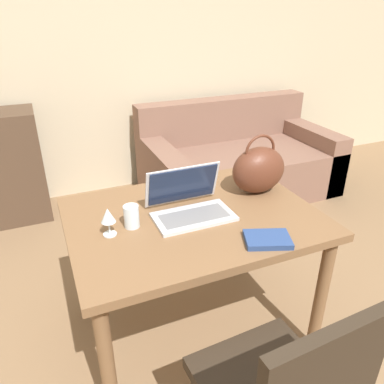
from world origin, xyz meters
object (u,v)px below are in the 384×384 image
handbag (259,169)px  couch (237,163)px  drinking_glass (131,216)px  laptop (188,201)px  wine_glass (108,217)px

handbag → couch: bearing=63.8°
couch → drinking_glass: size_ratio=16.84×
laptop → handbag: bearing=8.8°
couch → laptop: (-1.09, -1.42, 0.50)m
laptop → wine_glass: (-0.39, -0.05, 0.03)m
couch → laptop: bearing=-127.4°
couch → drinking_glass: bearing=-133.4°
handbag → drinking_glass: bearing=-173.0°
drinking_glass → handbag: handbag is taller
laptop → handbag: size_ratio=1.17×
couch → wine_glass: bearing=-135.0°
wine_glass → drinking_glass: bearing=15.4°
laptop → handbag: handbag is taller
laptop → drinking_glass: 0.28m
laptop → drinking_glass: laptop is taller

